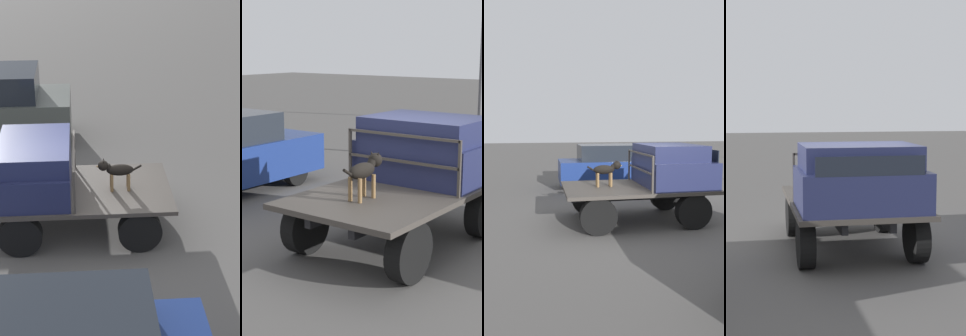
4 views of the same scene
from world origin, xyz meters
The scene contains 5 objects.
ground_plane centered at (0.00, 0.00, 0.00)m, with size 80.00×80.00×0.00m, color #514F4C.
flatbed_truck centered at (0.00, 0.00, 0.62)m, with size 3.53×2.09×0.87m.
truck_cab centered at (0.90, 0.00, 1.35)m, with size 1.57×1.97×1.01m.
truck_headboard centered at (0.08, 0.00, 1.42)m, with size 0.04×1.97×0.83m.
dog centered at (-0.70, 0.09, 1.28)m, with size 0.88×0.23×0.65m.
Camera 4 is at (9.48, -1.78, 2.52)m, focal length 60.00 mm.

